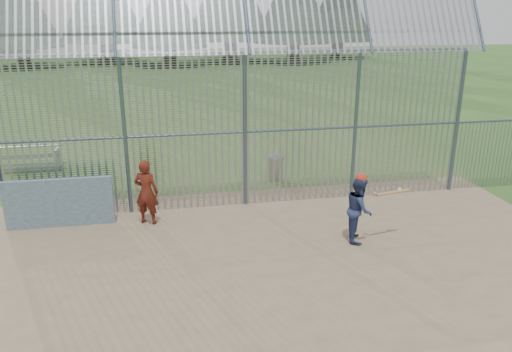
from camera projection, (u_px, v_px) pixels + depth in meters
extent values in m
plane|color=#2D511E|center=(274.00, 267.00, 10.18)|extent=(120.00, 120.00, 0.00)
cube|color=#756047|center=(280.00, 279.00, 9.71)|extent=(14.00, 10.00, 0.02)
cube|color=#38566B|center=(59.00, 203.00, 11.87)|extent=(2.50, 0.12, 1.20)
imported|color=navy|center=(359.00, 209.00, 11.12)|extent=(0.76, 0.86, 1.48)
imported|color=maroon|center=(146.00, 192.00, 11.98)|extent=(0.68, 0.57, 1.60)
imported|color=slate|center=(246.00, 98.00, 26.68)|extent=(0.58, 0.35, 0.92)
sphere|color=red|center=(361.00, 179.00, 10.89)|extent=(0.24, 0.24, 0.24)
cylinder|color=#AA7F4C|center=(393.00, 192.00, 10.97)|extent=(0.85, 0.23, 0.07)
sphere|color=#AA7F4C|center=(375.00, 194.00, 10.90)|extent=(0.09, 0.09, 0.09)
sphere|color=white|center=(400.00, 190.00, 11.10)|extent=(0.09, 0.09, 0.09)
cylinder|color=gray|center=(275.00, 168.00, 15.35)|extent=(0.52, 0.52, 0.70)
cylinder|color=#9EA0A5|center=(275.00, 157.00, 15.23)|extent=(0.56, 0.56, 0.05)
sphere|color=#9EA0A5|center=(275.00, 155.00, 15.21)|extent=(0.10, 0.10, 0.10)
cube|color=gray|center=(11.00, 168.00, 15.88)|extent=(3.00, 0.25, 0.05)
cube|color=slate|center=(13.00, 157.00, 16.12)|extent=(3.00, 0.25, 0.05)
cube|color=slate|center=(14.00, 147.00, 16.37)|extent=(3.00, 0.25, 0.05)
cube|color=gray|center=(59.00, 158.00, 16.41)|extent=(0.06, 0.90, 0.70)
cylinder|color=#47566B|center=(125.00, 137.00, 12.27)|extent=(0.10, 0.10, 4.00)
cylinder|color=#47566B|center=(245.00, 132.00, 12.81)|extent=(0.10, 0.10, 4.00)
cylinder|color=#47566B|center=(355.00, 127.00, 13.34)|extent=(0.10, 0.10, 4.00)
cylinder|color=#47566B|center=(457.00, 123.00, 13.88)|extent=(0.10, 0.10, 4.00)
cylinder|color=#47566B|center=(244.00, 52.00, 12.17)|extent=(12.00, 0.07, 0.07)
cylinder|color=#47566B|center=(245.00, 132.00, 12.81)|extent=(12.00, 0.06, 0.06)
cube|color=gray|center=(245.00, 132.00, 12.81)|extent=(12.00, 0.02, 4.00)
cube|color=gray|center=(247.00, 25.00, 11.62)|extent=(12.00, 0.77, 1.31)
cylinder|color=#47566B|center=(453.00, 157.00, 14.20)|extent=(0.08, 0.08, 2.00)
cylinder|color=#332319|center=(22.00, 50.00, 44.45)|extent=(1.19, 1.19, 3.06)
cylinder|color=#332319|center=(106.00, 45.00, 48.43)|extent=(1.33, 1.33, 3.42)
cylinder|color=#332319|center=(170.00, 50.00, 45.86)|extent=(1.12, 1.12, 2.88)
cylinder|color=#332319|center=(230.00, 43.00, 49.61)|extent=(1.40, 1.40, 3.60)
cylinder|color=#332319|center=(293.00, 45.00, 48.88)|extent=(1.26, 1.26, 3.24)
cylinder|color=#332319|center=(337.00, 43.00, 53.70)|extent=(1.19, 1.19, 3.06)
cube|color=#B2A58C|center=(74.00, 26.00, 61.10)|extent=(8.00, 7.00, 6.00)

